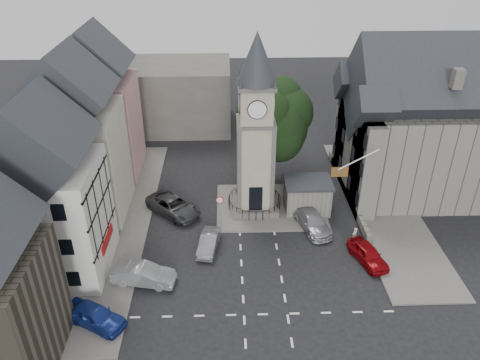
{
  "coord_description": "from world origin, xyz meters",
  "views": [
    {
      "loc": [
        -2.51,
        -28.82,
        24.16
      ],
      "look_at": [
        -1.45,
        5.0,
        4.72
      ],
      "focal_mm": 35.0,
      "sensor_mm": 36.0,
      "label": 1
    }
  ],
  "objects_px": {
    "clock_tower": "(256,128)",
    "car_east_red": "(368,254)",
    "pedestrian": "(354,236)",
    "stone_shelter": "(307,195)",
    "car_west_blue": "(95,316)"
  },
  "relations": [
    {
      "from": "car_east_red",
      "to": "clock_tower",
      "type": "bearing_deg",
      "value": 117.81
    },
    {
      "from": "car_west_blue",
      "to": "pedestrian",
      "type": "height_order",
      "value": "pedestrian"
    },
    {
      "from": "clock_tower",
      "to": "stone_shelter",
      "type": "relative_size",
      "value": 3.78
    },
    {
      "from": "clock_tower",
      "to": "pedestrian",
      "type": "xyz_separation_m",
      "value": [
        8.0,
        -5.71,
        -7.35
      ]
    },
    {
      "from": "car_west_blue",
      "to": "car_east_red",
      "type": "bearing_deg",
      "value": -45.34
    },
    {
      "from": "stone_shelter",
      "to": "pedestrian",
      "type": "distance_m",
      "value": 6.17
    },
    {
      "from": "pedestrian",
      "to": "stone_shelter",
      "type": "bearing_deg",
      "value": -94.62
    },
    {
      "from": "car_west_blue",
      "to": "clock_tower",
      "type": "bearing_deg",
      "value": -11.17
    },
    {
      "from": "car_west_blue",
      "to": "car_east_red",
      "type": "distance_m",
      "value": 20.85
    },
    {
      "from": "clock_tower",
      "to": "car_east_red",
      "type": "relative_size",
      "value": 3.9
    },
    {
      "from": "car_west_blue",
      "to": "car_east_red",
      "type": "height_order",
      "value": "car_west_blue"
    },
    {
      "from": "clock_tower",
      "to": "pedestrian",
      "type": "relative_size",
      "value": 10.61
    },
    {
      "from": "car_east_red",
      "to": "car_west_blue",
      "type": "bearing_deg",
      "value": 177.85
    },
    {
      "from": "car_east_red",
      "to": "pedestrian",
      "type": "distance_m",
      "value": 2.44
    },
    {
      "from": "clock_tower",
      "to": "car_east_red",
      "type": "xyz_separation_m",
      "value": [
        8.5,
        -8.1,
        -7.41
      ]
    }
  ]
}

